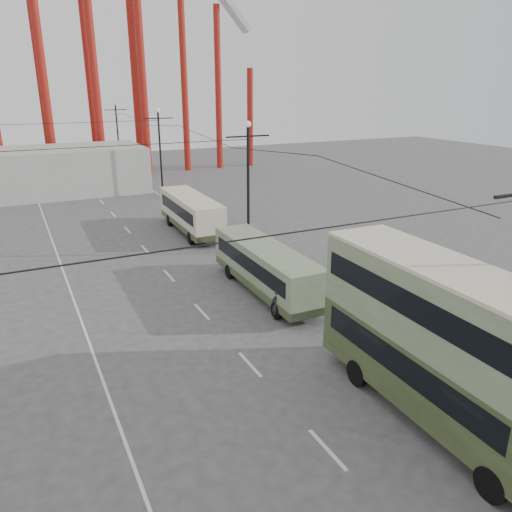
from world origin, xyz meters
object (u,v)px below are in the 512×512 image
double_decker_bus (446,339)px  single_decker_green (266,267)px  pedestrian (277,305)px  single_decker_cream (191,212)px

double_decker_bus → single_decker_green: (-0.10, 13.25, -1.69)m
single_decker_green → pedestrian: 3.69m
single_decker_green → pedestrian: (-1.12, -3.43, -0.77)m
single_decker_green → pedestrian: size_ratio=6.07×
single_decker_cream → pedestrian: 17.56m
double_decker_bus → single_decker_green: bearing=91.8°
single_decker_green → single_decker_cream: (0.37, 14.04, 0.11)m
single_decker_green → pedestrian: bearing=-107.3°
single_decker_cream → pedestrian: size_ratio=5.92×
double_decker_bus → single_decker_green: 13.35m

